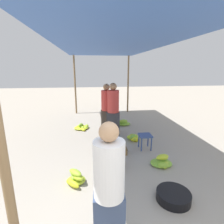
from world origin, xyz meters
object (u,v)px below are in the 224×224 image
object	(u,v)px
stool	(145,137)
banana_pile_left_0	(82,127)
banana_pile_left_1	(75,178)
vendor_foreground	(109,189)
banana_pile_right_1	(162,162)
banana_pile_right_0	(134,138)
basin_black	(173,196)
crate_mid	(113,162)
shopper_walking_far	(107,108)
shopper_walking_mid	(113,109)
crate_near	(119,150)
banana_pile_right_2	(123,123)

from	to	relation	value
stool	banana_pile_left_0	world-z (taller)	stool
banana_pile_left_1	vendor_foreground	bearing A→B (deg)	-69.24
vendor_foreground	banana_pile_right_1	size ratio (longest dim) A/B	3.33
stool	banana_pile_right_0	size ratio (longest dim) A/B	0.90
basin_black	crate_mid	size ratio (longest dim) A/B	1.34
banana_pile_right_0	shopper_walking_far	world-z (taller)	shopper_walking_far
banana_pile_right_0	crate_mid	size ratio (longest dim) A/B	1.07
basin_black	banana_pile_left_1	size ratio (longest dim) A/B	1.01
stool	banana_pile_right_1	world-z (taller)	stool
banana_pile_left_1	shopper_walking_mid	world-z (taller)	shopper_walking_mid
vendor_foreground	shopper_walking_mid	size ratio (longest dim) A/B	0.94
banana_pile_left_0	shopper_walking_mid	size ratio (longest dim) A/B	0.32
banana_pile_right_0	shopper_walking_mid	world-z (taller)	shopper_walking_mid
crate_near	crate_mid	distance (m)	0.66
banana_pile_right_2	crate_near	size ratio (longest dim) A/B	1.34
banana_pile_right_0	banana_pile_right_1	bearing A→B (deg)	-79.29
banana_pile_left_1	basin_black	bearing A→B (deg)	-22.18
basin_black	crate_near	bearing A→B (deg)	109.18
shopper_walking_mid	banana_pile_right_1	bearing A→B (deg)	-66.14
stool	basin_black	xyz separation A→B (m)	(-0.12, -1.96, -0.25)
shopper_walking_mid	shopper_walking_far	distance (m)	0.44
banana_pile_left_1	shopper_walking_far	distance (m)	2.99
banana_pile_left_1	banana_pile_right_1	bearing A→B (deg)	11.25
shopper_walking_mid	stool	bearing A→B (deg)	-55.32
vendor_foreground	crate_mid	distance (m)	2.04
vendor_foreground	basin_black	xyz separation A→B (m)	(1.16, 0.67, -0.77)
stool	crate_mid	xyz separation A→B (m)	(-0.99, -0.76, -0.24)
basin_black	banana_pile_right_1	world-z (taller)	banana_pile_right_1
banana_pile_left_1	crate_mid	world-z (taller)	banana_pile_left_1
banana_pile_right_2	shopper_walking_far	distance (m)	1.27
shopper_walking_far	banana_pile_right_1	bearing A→B (deg)	-66.27
banana_pile_right_1	banana_pile_left_0	bearing A→B (deg)	124.84
banana_pile_right_1	crate_mid	xyz separation A→B (m)	(-1.12, 0.14, 0.01)
banana_pile_left_0	banana_pile_right_1	xyz separation A→B (m)	(1.92, -2.76, 0.02)
crate_near	banana_pile_left_1	bearing A→B (deg)	-132.54
crate_mid	banana_pile_left_1	bearing A→B (deg)	-147.14
vendor_foreground	shopper_walking_mid	world-z (taller)	shopper_walking_mid
banana_pile_right_0	vendor_foreground	bearing A→B (deg)	-109.09
stool	banana_pile_left_1	size ratio (longest dim) A/B	0.73
banana_pile_right_0	crate_near	bearing A→B (deg)	-127.89
vendor_foreground	shopper_walking_far	size ratio (longest dim) A/B	0.98
basin_black	crate_mid	xyz separation A→B (m)	(-0.87, 1.20, 0.01)
vendor_foreground	banana_pile_right_2	size ratio (longest dim) A/B	3.05
banana_pile_right_0	crate_mid	distance (m)	1.61
vendor_foreground	banana_pile_left_0	xyz separation A→B (m)	(-0.51, 4.50, -0.79)
banana_pile_right_2	banana_pile_left_0	bearing A→B (deg)	-169.64
banana_pile_right_2	crate_near	distance (m)	2.37
banana_pile_right_0	shopper_walking_far	bearing A→B (deg)	131.51
vendor_foreground	basin_black	distance (m)	1.55
vendor_foreground	banana_pile_left_0	bearing A→B (deg)	96.47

